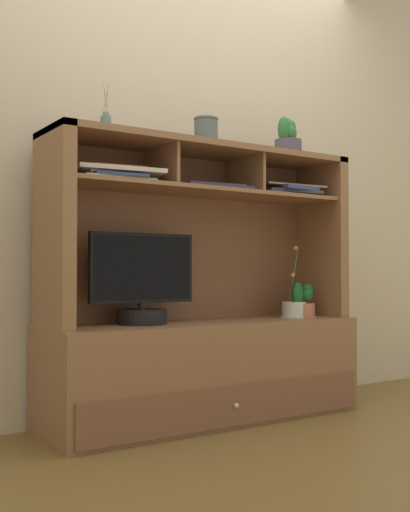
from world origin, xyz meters
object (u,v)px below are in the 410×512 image
object	(u,v)px
media_console	(204,339)
potted_orchid	(294,309)
diffuser_bottle	(106,125)
magazine_stack_right	(115,174)
magazine_stack_left	(288,191)
tv_monitor	(142,287)
magazine_stack_centre	(212,187)
potted_succulent	(288,141)
ceramic_vase	(206,132)
potted_fern	(301,303)

from	to	relation	value
media_console	potted_orchid	distance (m)	0.57
potted_orchid	diffuser_bottle	bearing A→B (deg)	176.79
magazine_stack_right	diffuser_bottle	world-z (taller)	diffuser_bottle
potted_orchid	magazine_stack_right	xyz separation A→B (m)	(-1.05, 0.01, 0.64)
magazine_stack_left	magazine_stack_right	world-z (taller)	magazine_stack_right
tv_monitor	potted_orchid	world-z (taller)	tv_monitor
magazine_stack_right	magazine_stack_centre	bearing A→B (deg)	-2.23
media_console	potted_succulent	xyz separation A→B (m)	(0.52, -0.03, 1.04)
magazine_stack_right	potted_succulent	bearing A→B (deg)	0.15
media_console	magazine_stack_left	distance (m)	0.93
tv_monitor	ceramic_vase	world-z (taller)	ceramic_vase
magazine_stack_centre	potted_succulent	xyz separation A→B (m)	(0.51, 0.02, 0.29)
magazine_stack_left	potted_orchid	bearing A→B (deg)	-15.16
ceramic_vase	media_console	bearing A→B (deg)	90.00
potted_succulent	ceramic_vase	xyz separation A→B (m)	(-0.52, 0.01, -0.01)
media_console	potted_fern	size ratio (longest dim) A/B	8.52
media_console	tv_monitor	distance (m)	0.43
magazine_stack_left	potted_succulent	size ratio (longest dim) A/B	1.84
potted_orchid	potted_fern	size ratio (longest dim) A/B	2.03
tv_monitor	potted_orchid	xyz separation A→B (m)	(0.89, -0.05, -0.13)
media_console	magazine_stack_centre	size ratio (longest dim) A/B	4.30
potted_fern	magazine_stack_left	distance (m)	0.61
ceramic_vase	magazine_stack_right	bearing A→B (deg)	-178.24
diffuser_bottle	potted_succulent	world-z (taller)	diffuser_bottle
potted_orchid	magazine_stack_centre	size ratio (longest dim) A/B	1.02
ceramic_vase	magazine_stack_left	bearing A→B (deg)	-2.00
magazine_stack_centre	diffuser_bottle	bearing A→B (deg)	172.65
potted_orchid	magazine_stack_right	world-z (taller)	magazine_stack_right
potted_orchid	magazine_stack_centre	world-z (taller)	magazine_stack_centre
potted_fern	potted_succulent	bearing A→B (deg)	165.92
tv_monitor	magazine_stack_centre	world-z (taller)	magazine_stack_centre
tv_monitor	magazine_stack_right	size ratio (longest dim) A/B	1.24
tv_monitor	magazine_stack_right	distance (m)	0.54
diffuser_bottle	media_console	bearing A→B (deg)	-1.86
tv_monitor	ceramic_vase	xyz separation A→B (m)	(0.34, -0.02, 0.77)
tv_monitor	diffuser_bottle	world-z (taller)	diffuser_bottle
tv_monitor	potted_fern	world-z (taller)	tv_monitor
potted_fern	magazine_stack_right	bearing A→B (deg)	179.15
potted_succulent	magazine_stack_centre	bearing A→B (deg)	-177.44
tv_monitor	diffuser_bottle	size ratio (longest dim) A/B	2.30
media_console	potted_succulent	distance (m)	1.16
tv_monitor	magazine_stack_left	distance (m)	1.00
potted_orchid	media_console	bearing A→B (deg)	175.51
magazine_stack_right	potted_succulent	distance (m)	1.06
diffuser_bottle	ceramic_vase	world-z (taller)	diffuser_bottle
magazine_stack_right	media_console	bearing A→B (deg)	3.70
potted_orchid	potted_succulent	xyz separation A→B (m)	(-0.03, 0.01, 0.90)
magazine_stack_right	tv_monitor	bearing A→B (deg)	13.42
media_console	potted_succulent	size ratio (longest dim) A/B	7.56
media_console	magazine_stack_left	world-z (taller)	media_console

